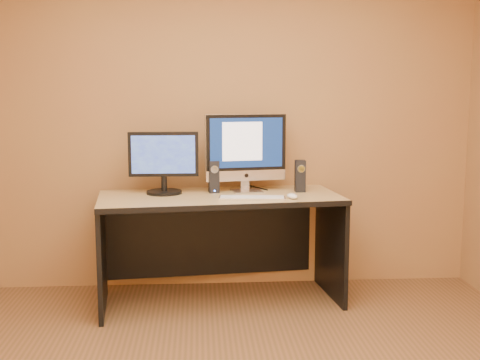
# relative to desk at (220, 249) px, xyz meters

# --- Properties ---
(walls) EXTENTS (4.00, 4.00, 2.60)m
(walls) POSITION_rel_desk_xyz_m (0.05, -1.56, 0.89)
(walls) COLOR olive
(walls) RESTS_ON ground
(desk) EXTENTS (1.83, 0.95, 0.81)m
(desk) POSITION_rel_desk_xyz_m (0.00, 0.00, 0.00)
(desk) COLOR tan
(desk) RESTS_ON ground
(imac) EXTENTS (0.65, 0.33, 0.60)m
(imac) POSITION_rel_desk_xyz_m (0.21, 0.15, 0.71)
(imac) COLOR #B5B5B9
(imac) RESTS_ON desk
(second_monitor) EXTENTS (0.53, 0.27, 0.46)m
(second_monitor) POSITION_rel_desk_xyz_m (-0.41, 0.10, 0.64)
(second_monitor) COLOR black
(second_monitor) RESTS_ON desk
(speaker_left) EXTENTS (0.08, 0.09, 0.24)m
(speaker_left) POSITION_rel_desk_xyz_m (-0.04, 0.13, 0.53)
(speaker_left) COLOR black
(speaker_left) RESTS_ON desk
(speaker_right) EXTENTS (0.08, 0.08, 0.24)m
(speaker_right) POSITION_rel_desk_xyz_m (0.61, 0.12, 0.53)
(speaker_right) COLOR black
(speaker_right) RESTS_ON desk
(keyboard) EXTENTS (0.48, 0.17, 0.02)m
(keyboard) POSITION_rel_desk_xyz_m (0.22, -0.17, 0.42)
(keyboard) COLOR silver
(keyboard) RESTS_ON desk
(mouse) EXTENTS (0.09, 0.13, 0.04)m
(mouse) POSITION_rel_desk_xyz_m (0.51, -0.17, 0.43)
(mouse) COLOR white
(mouse) RESTS_ON desk
(cable_a) EXTENTS (0.12, 0.22, 0.01)m
(cable_a) POSITION_rel_desk_xyz_m (0.32, 0.30, 0.41)
(cable_a) COLOR black
(cable_a) RESTS_ON desk
(cable_b) EXTENTS (0.06, 0.19, 0.01)m
(cable_b) POSITION_rel_desk_xyz_m (0.25, 0.30, 0.41)
(cable_b) COLOR black
(cable_b) RESTS_ON desk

